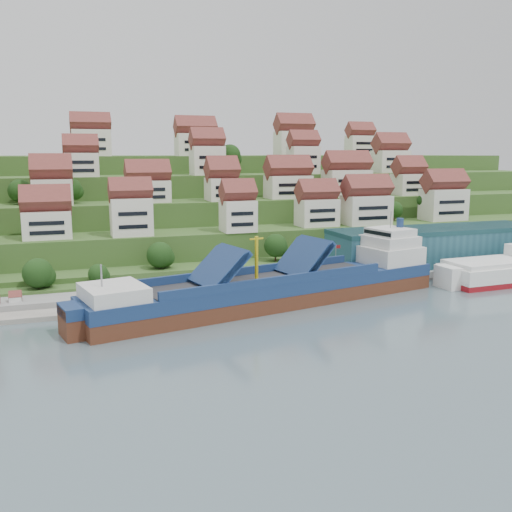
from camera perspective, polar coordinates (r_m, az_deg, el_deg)
name	(u,v)px	position (r m, az deg, el deg)	size (l,w,h in m)	color
ground	(282,303)	(124.25, 2.58, -4.69)	(300.00, 300.00, 0.00)	slate
quay	(333,277)	(145.35, 7.72, -2.12)	(180.00, 14.00, 2.20)	gray
hillside	(181,210)	(220.58, -7.47, 4.62)	(260.00, 128.00, 31.00)	#2D4C1E
hillside_village	(217,179)	(178.10, -3.92, 7.71)	(157.15, 62.40, 28.93)	white
hillside_trees	(173,210)	(159.58, -8.32, 4.62)	(144.20, 63.02, 31.97)	#1E4316
warehouse	(436,246)	(162.69, 17.55, 1.00)	(60.00, 15.00, 10.00)	#23515F
flagpole	(336,259)	(139.01, 8.01, -0.27)	(1.28, 0.16, 8.00)	gray
cargo_ship	(282,288)	(122.98, 2.63, -3.21)	(82.37, 29.29, 18.12)	#542A19
second_ship	(507,271)	(156.71, 23.85, -1.34)	(33.66, 13.45, 9.65)	maroon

